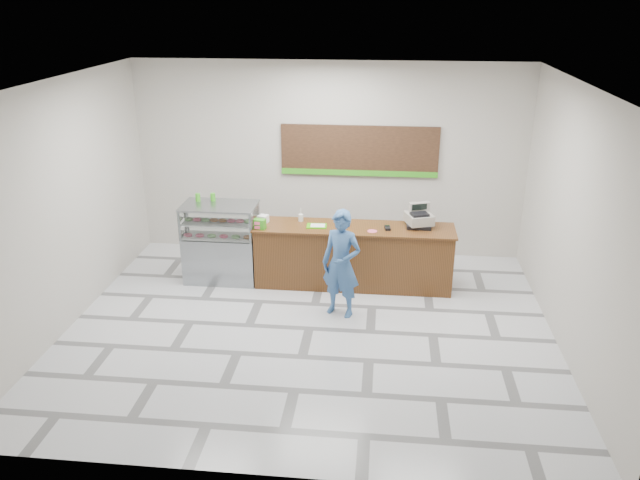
# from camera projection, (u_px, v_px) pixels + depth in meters

# --- Properties ---
(floor) EXTENTS (7.00, 7.00, 0.00)m
(floor) POSITION_uv_depth(u_px,v_px,m) (309.00, 328.00, 9.09)
(floor) COLOR silver
(floor) RESTS_ON ground
(back_wall) EXTENTS (7.00, 0.00, 7.00)m
(back_wall) POSITION_uv_depth(u_px,v_px,m) (329.00, 160.00, 11.22)
(back_wall) COLOR #BAB4AB
(back_wall) RESTS_ON floor
(ceiling) EXTENTS (7.00, 7.00, 0.00)m
(ceiling) POSITION_uv_depth(u_px,v_px,m) (307.00, 84.00, 7.80)
(ceiling) COLOR silver
(ceiling) RESTS_ON back_wall
(sales_counter) EXTENTS (3.26, 0.76, 1.03)m
(sales_counter) POSITION_uv_depth(u_px,v_px,m) (353.00, 256.00, 10.28)
(sales_counter) COLOR #5D3215
(sales_counter) RESTS_ON floor
(display_case) EXTENTS (1.22, 0.72, 1.33)m
(display_case) POSITION_uv_depth(u_px,v_px,m) (221.00, 242.00, 10.44)
(display_case) COLOR gray
(display_case) RESTS_ON floor
(menu_board) EXTENTS (2.80, 0.06, 0.90)m
(menu_board) POSITION_uv_depth(u_px,v_px,m) (359.00, 152.00, 11.06)
(menu_board) COLOR black
(menu_board) RESTS_ON back_wall
(cash_register) EXTENTS (0.50, 0.51, 0.37)m
(cash_register) POSITION_uv_depth(u_px,v_px,m) (419.00, 218.00, 10.07)
(cash_register) COLOR black
(cash_register) RESTS_ON sales_counter
(card_terminal) EXTENTS (0.11, 0.18, 0.04)m
(card_terminal) POSITION_uv_depth(u_px,v_px,m) (387.00, 228.00, 9.98)
(card_terminal) COLOR black
(card_terminal) RESTS_ON sales_counter
(serving_tray) EXTENTS (0.33, 0.25, 0.02)m
(serving_tray) POSITION_uv_depth(u_px,v_px,m) (317.00, 226.00, 10.11)
(serving_tray) COLOR #3BBA06
(serving_tray) RESTS_ON sales_counter
(napkin_box) EXTENTS (0.18, 0.18, 0.13)m
(napkin_box) POSITION_uv_depth(u_px,v_px,m) (263.00, 219.00, 10.25)
(napkin_box) COLOR white
(napkin_box) RESTS_ON sales_counter
(straw_cup) EXTENTS (0.08, 0.08, 0.12)m
(straw_cup) POSITION_uv_depth(u_px,v_px,m) (301.00, 218.00, 10.32)
(straw_cup) COLOR silver
(straw_cup) RESTS_ON sales_counter
(promo_box) EXTENTS (0.20, 0.15, 0.16)m
(promo_box) POSITION_uv_depth(u_px,v_px,m) (260.00, 224.00, 9.98)
(promo_box) COLOR green
(promo_box) RESTS_ON sales_counter
(donut_decal) EXTENTS (0.16, 0.16, 0.00)m
(donut_decal) POSITION_uv_depth(u_px,v_px,m) (372.00, 231.00, 9.90)
(donut_decal) COLOR #F05679
(donut_decal) RESTS_ON sales_counter
(green_cup_left) EXTENTS (0.08, 0.08, 0.13)m
(green_cup_left) POSITION_uv_depth(u_px,v_px,m) (198.00, 197.00, 10.35)
(green_cup_left) COLOR green
(green_cup_left) RESTS_ON display_case
(green_cup_right) EXTENTS (0.08, 0.08, 0.13)m
(green_cup_right) POSITION_uv_depth(u_px,v_px,m) (213.00, 197.00, 10.37)
(green_cup_right) COLOR green
(green_cup_right) RESTS_ON display_case
(customer) EXTENTS (0.70, 0.58, 1.65)m
(customer) POSITION_uv_depth(u_px,v_px,m) (341.00, 264.00, 9.22)
(customer) COLOR #376099
(customer) RESTS_ON floor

